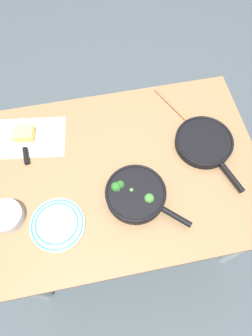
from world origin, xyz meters
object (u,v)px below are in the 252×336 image
Objects in this scene: skillet_broccoli at (136,194)px; dinner_plate_stack at (57,224)px; grater_knife at (25,147)px; cheese_block at (24,133)px; prep_bowl_steel at (6,216)px; skillet_eggs at (204,143)px; wooden_spoon at (187,120)px.

dinner_plate_stack is (0.35, 0.06, -0.02)m from skillet_broccoli.
grater_knife is at bearing -173.47° from skillet_broccoli.
dinner_plate_stack is at bearing 103.51° from cheese_block.
skillet_eggs is at bearing -168.88° from prep_bowl_steel.
cheese_block is at bearing -178.63° from skillet_broccoli.
grater_knife is (0.79, -0.00, 0.00)m from wooden_spoon.
skillet_broccoli is 0.42m from skillet_eggs.
dinner_plate_stack is at bearing -168.49° from grater_knife.
prep_bowl_steel is at bearing 77.18° from cheese_block.
skillet_broccoli is 1.25× the size of grater_knife.
dinner_plate_stack is at bearing -85.50° from wooden_spoon.
wooden_spoon is 1.40× the size of grater_knife.
wooden_spoon is at bearing 175.06° from cheese_block.
skillet_broccoli reaches higher than prep_bowl_steel.
skillet_broccoli is 3.25× the size of cheese_block.
dinner_plate_stack reaches higher than wooden_spoon.
wooden_spoon is at bearing -149.50° from dinner_plate_stack.
skillet_eggs is 0.86m from cheese_block.
cheese_block is 0.72× the size of prep_bowl_steel.
dinner_plate_stack is at bearing 160.55° from prep_bowl_steel.
prep_bowl_steel reaches higher than grater_knife.
cheese_block is (0.46, -0.41, -0.01)m from skillet_broccoli.
skillet_broccoli is 0.89× the size of wooden_spoon.
skillet_eggs is at bearing 70.48° from skillet_broccoli.
dinner_plate_stack is (-0.11, 0.47, -0.01)m from cheese_block.
wooden_spoon is 0.79m from dinner_plate_stack.
cheese_block is 0.41m from prep_bowl_steel.
skillet_eggs reaches higher than wooden_spoon.
grater_knife is 1.88× the size of prep_bowl_steel.
grater_knife is at bearing -73.98° from dinner_plate_stack.
prep_bowl_steel is at bearing -96.90° from skillet_eggs.
skillet_eggs is at bearing 165.40° from cheese_block.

